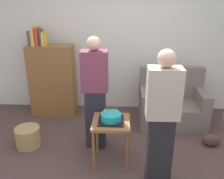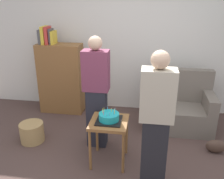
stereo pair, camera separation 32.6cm
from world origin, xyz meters
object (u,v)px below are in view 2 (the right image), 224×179
(bookshelf, at_px, (61,77))
(person_blowing_candles, at_px, (96,93))
(handbag, at_px, (216,146))
(wicker_basket, at_px, (32,132))
(person_holding_cake, at_px, (156,123))
(birthday_cake, at_px, (109,117))
(couch, at_px, (178,108))
(side_table, at_px, (109,127))

(bookshelf, distance_m, person_blowing_candles, 1.39)
(bookshelf, bearing_deg, handbag, -20.84)
(wicker_basket, relative_size, handbag, 1.29)
(person_holding_cake, relative_size, wicker_basket, 4.53)
(person_blowing_candles, relative_size, wicker_basket, 4.53)
(birthday_cake, height_order, wicker_basket, birthday_cake)
(couch, relative_size, birthday_cake, 3.44)
(person_blowing_candles, height_order, handbag, person_blowing_candles)
(person_blowing_candles, distance_m, person_holding_cake, 1.11)
(couch, relative_size, side_table, 1.79)
(side_table, distance_m, wicker_basket, 1.34)
(couch, relative_size, handbag, 3.93)
(couch, distance_m, handbag, 0.89)
(side_table, xyz_separation_m, birthday_cake, (-0.00, 0.00, 0.14))
(bookshelf, distance_m, side_table, 1.84)
(bookshelf, xyz_separation_m, wicker_basket, (-0.10, -1.12, -0.53))
(couch, xyz_separation_m, side_table, (-0.99, -1.13, 0.18))
(couch, height_order, person_holding_cake, person_holding_cake)
(birthday_cake, relative_size, wicker_basket, 0.89)
(birthday_cake, bearing_deg, person_blowing_candles, 122.45)
(couch, bearing_deg, wicker_basket, -159.75)
(bookshelf, height_order, person_holding_cake, person_holding_cake)
(side_table, relative_size, birthday_cake, 1.92)
(person_blowing_candles, relative_size, person_holding_cake, 1.00)
(couch, xyz_separation_m, wicker_basket, (-2.24, -0.83, -0.19))
(birthday_cake, xyz_separation_m, person_blowing_candles, (-0.24, 0.38, 0.17))
(person_holding_cake, height_order, wicker_basket, person_holding_cake)
(bookshelf, bearing_deg, wicker_basket, -95.10)
(person_holding_cake, bearing_deg, birthday_cake, -25.23)
(side_table, bearing_deg, wicker_basket, 166.42)
(birthday_cake, relative_size, handbag, 1.14)
(handbag, bearing_deg, person_holding_cake, -138.57)
(couch, relative_size, person_blowing_candles, 0.67)
(bookshelf, bearing_deg, birthday_cake, -51.02)
(bookshelf, bearing_deg, person_holding_cake, -46.17)
(handbag, bearing_deg, bookshelf, 159.16)
(couch, xyz_separation_m, person_blowing_candles, (-1.23, -0.75, 0.49))
(couch, relative_size, wicker_basket, 3.06)
(couch, distance_m, side_table, 1.51)
(birthday_cake, height_order, handbag, birthday_cake)
(handbag, bearing_deg, side_table, -164.02)
(couch, bearing_deg, birthday_cake, -131.28)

